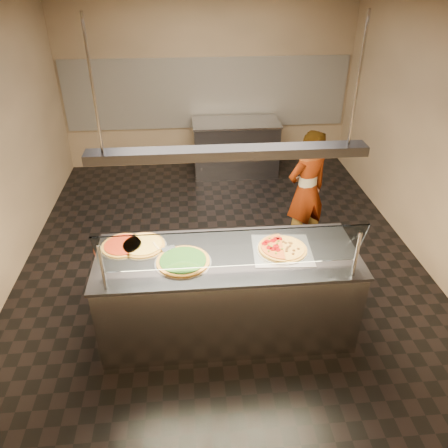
{
  "coord_description": "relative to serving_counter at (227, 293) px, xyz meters",
  "views": [
    {
      "loc": [
        -0.37,
        -4.65,
        3.3
      ],
      "look_at": [
        -0.05,
        -0.92,
        1.02
      ],
      "focal_mm": 35.0,
      "sensor_mm": 36.0,
      "label": 1
    }
  ],
  "objects": [
    {
      "name": "wall_front",
      "position": [
        0.05,
        -1.68,
        1.03
      ],
      "size": [
        5.0,
        0.02,
        3.0
      ],
      "primitive_type": "cube",
      "color": "tan",
      "rests_on": "ground"
    },
    {
      "name": "lamp_rod_left",
      "position": [
        -1.0,
        0.0,
        2.03
      ],
      "size": [
        0.02,
        0.02,
        1.01
      ],
      "primitive_type": "cylinder",
      "color": "#B7B7BC",
      "rests_on": "ceiling"
    },
    {
      "name": "heat_lamp_housing",
      "position": [
        0.0,
        0.0,
        1.48
      ],
      "size": [
        2.3,
        0.18,
        0.08
      ],
      "primitive_type": "cube",
      "color": "#414147",
      "rests_on": "ceiling"
    },
    {
      "name": "sneeze_guard",
      "position": [
        0.0,
        -0.34,
        0.76
      ],
      "size": [
        2.23,
        0.18,
        0.54
      ],
      "color": "#B7B7BC",
      "rests_on": "serving_counter"
    },
    {
      "name": "perforated_tray",
      "position": [
        0.52,
        0.03,
        0.47
      ],
      "size": [
        0.59,
        0.59,
        0.01
      ],
      "color": "silver",
      "rests_on": "serving_counter"
    },
    {
      "name": "serving_counter",
      "position": [
        0.0,
        0.0,
        0.0
      ],
      "size": [
        2.47,
        0.94,
        0.93
      ],
      "color": "#B7B7BC",
      "rests_on": "ground"
    },
    {
      "name": "prep_table",
      "position": [
        0.51,
        3.88,
        0.0
      ],
      "size": [
        1.48,
        0.74,
        0.93
      ],
      "color": "#414147",
      "rests_on": "ground"
    },
    {
      "name": "pizza_cheese",
      "position": [
        -0.8,
        0.22,
        0.48
      ],
      "size": [
        0.46,
        0.46,
        0.03
      ],
      "color": "silver",
      "rests_on": "serving_counter"
    },
    {
      "name": "wall_back",
      "position": [
        0.05,
        4.34,
        1.03
      ],
      "size": [
        5.0,
        0.02,
        3.0
      ],
      "primitive_type": "cube",
      "color": "tan",
      "rests_on": "ground"
    },
    {
      "name": "pizza_tomato",
      "position": [
        -0.99,
        0.23,
        0.48
      ],
      "size": [
        0.44,
        0.44,
        0.03
      ],
      "color": "silver",
      "rests_on": "serving_counter"
    },
    {
      "name": "tile_band",
      "position": [
        0.05,
        4.31,
        0.83
      ],
      "size": [
        4.9,
        0.02,
        1.2
      ],
      "primitive_type": "cube",
      "color": "silver",
      "rests_on": "wall_back"
    },
    {
      "name": "half_pizza_sausage",
      "position": [
        0.63,
        0.03,
        0.49
      ],
      "size": [
        0.26,
        0.47,
        0.04
      ],
      "color": "#986723",
      "rests_on": "perforated_tray"
    },
    {
      "name": "worker",
      "position": [
        1.14,
        1.48,
        0.33
      ],
      "size": [
        0.68,
        0.58,
        1.59
      ],
      "primitive_type": "imported",
      "rotation": [
        0.0,
        0.0,
        3.56
      ],
      "color": "#3F3B44",
      "rests_on": "ground"
    },
    {
      "name": "pizza_spinach",
      "position": [
        -0.42,
        -0.08,
        0.48
      ],
      "size": [
        0.52,
        0.52,
        0.03
      ],
      "color": "silver",
      "rests_on": "serving_counter"
    },
    {
      "name": "ground",
      "position": [
        0.05,
        1.33,
        -0.48
      ],
      "size": [
        5.0,
        6.0,
        0.02
      ],
      "primitive_type": "cube",
      "color": "black",
      "rests_on": "ground"
    },
    {
      "name": "wall_right",
      "position": [
        2.56,
        1.33,
        1.03
      ],
      "size": [
        0.02,
        6.0,
        3.0
      ],
      "primitive_type": "cube",
      "color": "tan",
      "rests_on": "ground"
    },
    {
      "name": "pizza_spatula",
      "position": [
        -0.62,
        0.14,
        0.49
      ],
      "size": [
        0.25,
        0.21,
        0.02
      ],
      "color": "#B7B7BC",
      "rests_on": "pizza_spinach"
    },
    {
      "name": "lamp_rod_right",
      "position": [
        1.0,
        0.0,
        2.03
      ],
      "size": [
        0.02,
        0.02,
        1.01
      ],
      "primitive_type": "cylinder",
      "color": "#B7B7BC",
      "rests_on": "ceiling"
    },
    {
      "name": "half_pizza_pepperoni",
      "position": [
        0.41,
        0.03,
        0.5
      ],
      "size": [
        0.26,
        0.47,
        0.05
      ],
      "color": "#986723",
      "rests_on": "perforated_tray"
    }
  ]
}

